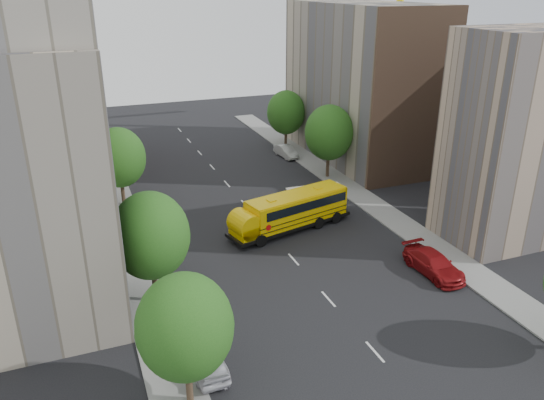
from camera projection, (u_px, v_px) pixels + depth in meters
ground at (284, 248)px, 43.09m from camera, size 120.00×120.00×0.00m
sidewalk_left at (131, 245)px, 43.52m from camera, size 3.00×80.00×0.12m
sidewalk_right at (374, 205)px, 51.23m from camera, size 3.00×80.00×0.12m
lane_markings at (245, 204)px, 51.70m from camera, size 0.15×64.00×0.01m
building_left_cream at (24, 132)px, 38.42m from camera, size 10.00×26.00×20.00m
building_left_redbrick at (38, 114)px, 58.71m from camera, size 10.00×15.00×13.00m
building_left_near at (21, 203)px, 29.94m from camera, size 10.00×7.00×17.00m
building_right_near at (516, 139)px, 42.01m from camera, size 10.00×7.00×17.00m
building_right_far at (360, 83)px, 62.93m from camera, size 10.00×22.00×18.00m
building_right_sidewall at (415, 100)px, 53.45m from camera, size 10.10×0.30×18.00m
street_tree_0 at (185, 327)px, 25.57m from camera, size 4.80×4.80×7.41m
street_tree_1 at (150, 236)px, 34.07m from camera, size 5.12×5.12×7.90m
street_tree_2 at (119, 158)px, 49.63m from camera, size 4.99×4.99×7.71m
street_tree_4 at (329, 133)px, 56.91m from camera, size 5.25×5.25×8.10m
street_tree_5 at (286, 112)px, 67.39m from camera, size 4.86×4.86×7.51m
school_bus at (289, 211)px, 45.65m from camera, size 11.92×5.29×3.28m
safari_truck at (312, 202)px, 48.31m from camera, size 6.54×2.70×2.75m
parked_car_0 at (205, 357)px, 29.41m from camera, size 1.95×4.64×1.57m
parked_car_1 at (148, 214)px, 47.53m from camera, size 2.13×4.90×1.57m
parked_car_3 at (434, 264)px, 39.10m from camera, size 2.46×5.58×1.60m
parked_car_5 at (286, 151)px, 65.43m from camera, size 1.88×4.37×1.40m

